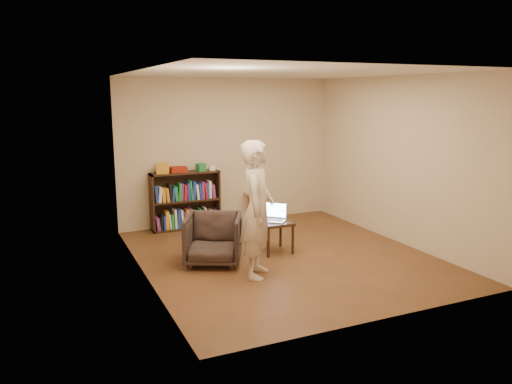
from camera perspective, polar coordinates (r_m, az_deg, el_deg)
name	(u,v)px	position (r m, az deg, el deg)	size (l,w,h in m)	color
floor	(284,256)	(7.32, 3.22, -7.35)	(4.50, 4.50, 0.00)	#4D3318
ceiling	(286,73)	(6.94, 3.46, 13.45)	(4.50, 4.50, 0.00)	white
wall_back	(228,151)	(9.05, -3.24, 4.68)	(4.00, 4.00, 0.00)	#C5B695
wall_left	(142,177)	(6.36, -12.91, 1.63)	(4.50, 4.50, 0.00)	#C5B695
wall_right	(399,160)	(8.12, 15.99, 3.51)	(4.50, 4.50, 0.00)	#C5B695
bookshelf	(185,204)	(8.78, -8.08, -1.31)	(1.20, 0.30, 1.00)	black
box_yellow	(163,169)	(8.54, -10.64, 2.66)	(0.21, 0.15, 0.17)	gold
red_cloth	(179,169)	(8.64, -8.81, 2.56)	(0.28, 0.20, 0.09)	maroon
box_green	(201,167)	(8.71, -6.32, 2.82)	(0.13, 0.13, 0.13)	#20793D
box_white	(212,168)	(8.79, -5.04, 2.75)	(0.10, 0.10, 0.08)	white
stool	(257,199)	(9.17, 0.06, -0.75)	(0.37, 0.37, 0.53)	tan
armchair	(213,239)	(6.94, -4.90, -5.40)	(0.74, 0.76, 0.70)	#2F231F
side_table	(275,226)	(7.41, 2.16, -3.96)	(0.46, 0.46, 0.47)	black
laptop	(274,216)	(7.43, 2.11, -2.81)	(0.44, 0.44, 0.26)	#BBBBC0
person	(257,210)	(6.32, 0.15, -2.01)	(0.64, 0.42, 1.76)	beige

